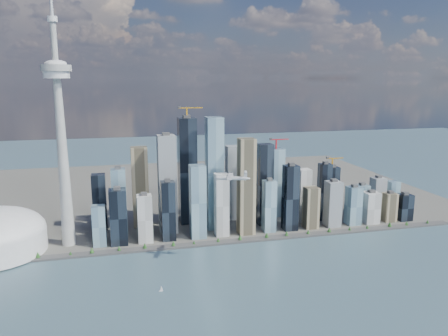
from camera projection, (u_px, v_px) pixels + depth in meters
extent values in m
plane|color=#324B58|center=(255.00, 303.00, 665.82)|extent=(4000.00, 4000.00, 0.00)
cube|color=#383838|center=(219.00, 243.00, 903.45)|extent=(1100.00, 22.00, 4.00)
cube|color=#4C4C47|center=(186.00, 190.00, 1332.02)|extent=(1400.00, 900.00, 3.00)
cylinder|color=#3F2D1E|center=(15.00, 259.00, 813.18)|extent=(1.00, 1.00, 2.40)
cone|color=#224F1C|center=(15.00, 257.00, 812.45)|extent=(7.20, 7.20, 8.00)
cylinder|color=#3F2D1E|center=(64.00, 255.00, 833.10)|extent=(1.00, 1.00, 2.40)
cone|color=#224F1C|center=(64.00, 253.00, 832.37)|extent=(7.20, 7.20, 8.00)
cylinder|color=#3F2D1E|center=(111.00, 251.00, 853.01)|extent=(1.00, 1.00, 2.40)
cone|color=#224F1C|center=(111.00, 249.00, 852.29)|extent=(7.20, 7.20, 8.00)
cylinder|color=#3F2D1E|center=(156.00, 247.00, 872.93)|extent=(1.00, 1.00, 2.40)
cone|color=#224F1C|center=(156.00, 245.00, 872.21)|extent=(7.20, 7.20, 8.00)
cylinder|color=#3F2D1E|center=(198.00, 243.00, 892.85)|extent=(1.00, 1.00, 2.40)
cone|color=#224F1C|center=(198.00, 241.00, 892.12)|extent=(7.20, 7.20, 8.00)
cylinder|color=#3F2D1E|center=(239.00, 239.00, 912.77)|extent=(1.00, 1.00, 2.40)
cone|color=#224F1C|center=(239.00, 238.00, 912.04)|extent=(7.20, 7.20, 8.00)
cylinder|color=#3F2D1E|center=(278.00, 236.00, 932.68)|extent=(1.00, 1.00, 2.40)
cone|color=#224F1C|center=(278.00, 234.00, 931.96)|extent=(7.20, 7.20, 8.00)
cylinder|color=#3F2D1E|center=(315.00, 233.00, 952.60)|extent=(1.00, 1.00, 2.40)
cone|color=#224F1C|center=(315.00, 231.00, 951.88)|extent=(7.20, 7.20, 8.00)
cylinder|color=#3F2D1E|center=(351.00, 230.00, 972.52)|extent=(1.00, 1.00, 2.40)
cone|color=#224F1C|center=(351.00, 228.00, 971.79)|extent=(7.20, 7.20, 8.00)
cylinder|color=#3F2D1E|center=(386.00, 227.00, 992.44)|extent=(1.00, 1.00, 2.40)
cone|color=#224F1C|center=(386.00, 225.00, 991.71)|extent=(7.20, 7.20, 8.00)
cylinder|color=#3F2D1E|center=(419.00, 224.00, 1012.35)|extent=(1.00, 1.00, 2.40)
cone|color=#224F1C|center=(419.00, 222.00, 1011.63)|extent=(7.20, 7.20, 8.00)
cube|color=black|center=(118.00, 217.00, 883.78)|extent=(34.00, 34.00, 115.10)
cube|color=#7297AC|center=(118.00, 203.00, 928.22)|extent=(30.00, 30.00, 146.49)
cube|color=beige|center=(143.00, 219.00, 896.85)|extent=(30.00, 30.00, 99.40)
cube|color=tan|center=(140.00, 187.00, 988.39)|extent=(36.00, 36.00, 183.11)
cube|color=slate|center=(167.00, 184.00, 945.50)|extent=(38.00, 38.00, 214.50)
cube|color=black|center=(170.00, 211.00, 906.85)|extent=(28.00, 28.00, 125.56)
cube|color=#7297AC|center=(196.00, 202.00, 916.33)|extent=(32.00, 32.00, 156.95)
cube|color=black|center=(188.00, 171.00, 1007.34)|extent=(40.00, 40.00, 245.89)
cube|color=#7297AC|center=(216.00, 174.00, 967.09)|extent=(36.00, 36.00, 251.12)
cube|color=beige|center=(221.00, 205.00, 931.08)|extent=(28.00, 28.00, 136.02)
cube|color=tan|center=(246.00, 187.00, 936.34)|extent=(34.00, 34.00, 209.27)
cube|color=slate|center=(234.00, 183.00, 1039.48)|extent=(30.00, 30.00, 177.88)
cube|color=black|center=(263.00, 185.00, 998.69)|extent=(32.00, 32.00, 188.34)
cube|color=#7297AC|center=(270.00, 206.00, 958.47)|extent=(26.00, 26.00, 115.10)
cube|color=black|center=(292.00, 198.00, 966.80)|extent=(30.00, 30.00, 146.49)
cube|color=#7297AC|center=(275.00, 182.00, 1064.66)|extent=(34.00, 34.00, 167.41)
cube|color=beige|center=(303.00, 195.00, 1028.00)|extent=(28.00, 28.00, 125.56)
cube|color=tan|center=(312.00, 208.00, 983.56)|extent=(30.00, 30.00, 94.17)
cube|color=slate|center=(332.00, 204.00, 993.99)|extent=(32.00, 32.00, 104.63)
cube|color=black|center=(323.00, 192.00, 1038.44)|extent=(26.00, 26.00, 136.02)
cube|color=#7297AC|center=(352.00, 206.00, 1007.07)|extent=(30.00, 30.00, 88.94)
cube|color=black|center=(331.00, 189.00, 1104.41)|extent=(28.00, 28.00, 115.10)
cube|color=#7297AC|center=(360.00, 201.00, 1067.22)|extent=(30.00, 30.00, 78.47)
cube|color=beige|center=(371.00, 207.00, 1020.14)|extent=(34.00, 34.00, 73.24)
cube|color=tan|center=(388.00, 207.00, 1031.01)|extent=(28.00, 28.00, 68.01)
cube|color=slate|center=(376.00, 196.00, 1075.98)|extent=(30.00, 30.00, 94.17)
cube|color=black|center=(405.00, 207.00, 1041.88)|extent=(32.00, 32.00, 62.78)
cube|color=#7297AC|center=(392.00, 197.00, 1087.38)|extent=(26.00, 26.00, 83.71)
cube|color=black|center=(100.00, 202.00, 973.50)|extent=(30.00, 30.00, 125.56)
cube|color=#7297AC|center=(98.00, 226.00, 877.75)|extent=(26.00, 26.00, 83.71)
cube|color=#C08116|center=(187.00, 113.00, 980.35)|extent=(3.00, 3.00, 22.00)
cube|color=#C08116|center=(190.00, 108.00, 980.03)|extent=(55.00, 2.20, 2.20)
cube|color=#383838|center=(179.00, 107.00, 973.94)|extent=(6.00, 4.00, 4.00)
cube|color=red|center=(276.00, 144.00, 1045.58)|extent=(3.00, 3.00, 22.00)
cube|color=red|center=(279.00, 139.00, 1045.02)|extent=(48.00, 2.20, 2.20)
cube|color=#383838|center=(271.00, 139.00, 1039.65)|extent=(6.00, 4.00, 4.00)
cube|color=#C08116|center=(332.00, 163.00, 1090.59)|extent=(3.00, 3.00, 22.00)
cube|color=#C08116|center=(335.00, 158.00, 1089.93)|extent=(45.00, 2.20, 2.20)
cube|color=#383838|center=(328.00, 158.00, 1084.87)|extent=(6.00, 4.00, 4.00)
cone|color=gray|center=(63.00, 163.00, 857.18)|extent=(26.00, 26.00, 340.00)
cylinder|color=silver|center=(57.00, 74.00, 822.92)|extent=(48.00, 48.00, 14.00)
cylinder|color=gray|center=(56.00, 68.00, 820.50)|extent=(56.00, 56.00, 12.00)
ellipsoid|color=silver|center=(56.00, 64.00, 818.89)|extent=(40.00, 40.00, 14.00)
cylinder|color=gray|center=(54.00, 42.00, 810.83)|extent=(11.00, 11.00, 80.00)
cylinder|color=silver|center=(52.00, 19.00, 802.77)|extent=(18.00, 18.00, 10.00)
cylinder|color=silver|center=(231.00, 178.00, 772.53)|extent=(51.91, 22.30, 6.46)
cone|color=silver|center=(216.00, 178.00, 774.56)|extent=(8.71, 8.32, 6.46)
cone|color=silver|center=(247.00, 178.00, 770.42)|extent=(11.59, 9.25, 6.46)
cube|color=silver|center=(230.00, 176.00, 771.99)|extent=(25.08, 56.25, 1.01)
cylinder|color=silver|center=(230.00, 179.00, 761.47)|extent=(11.68, 6.87, 3.63)
cylinder|color=silver|center=(231.00, 176.00, 783.15)|extent=(11.68, 6.87, 3.63)
cylinder|color=#3F3F3F|center=(226.00, 179.00, 761.92)|extent=(2.77, 7.77, 8.07)
cylinder|color=#3F3F3F|center=(227.00, 176.00, 783.60)|extent=(2.77, 7.77, 8.07)
cube|color=silver|center=(246.00, 175.00, 769.34)|extent=(5.63, 2.51, 11.10)
cube|color=silver|center=(246.00, 172.00, 768.21)|extent=(9.82, 18.65, 0.71)
cube|color=white|center=(161.00, 291.00, 701.46)|extent=(6.43, 3.12, 0.82)
cylinder|color=#999999|center=(161.00, 288.00, 700.50)|extent=(0.25, 0.25, 9.27)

